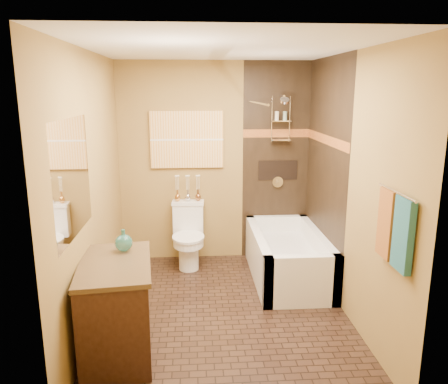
{
  "coord_description": "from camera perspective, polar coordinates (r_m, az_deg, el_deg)",
  "views": [
    {
      "loc": [
        -0.27,
        -3.94,
        2.16
      ],
      "look_at": [
        0.03,
        0.4,
        1.13
      ],
      "focal_mm": 35.0,
      "sensor_mm": 36.0,
      "label": 1
    }
  ],
  "objects": [
    {
      "name": "mosaic_band_back",
      "position": [
        5.54,
        6.92,
        7.62
      ],
      "size": [
        0.85,
        0.01,
        0.1
      ],
      "primitive_type": "cube",
      "color": "brown",
      "rests_on": "alcove_tile_back"
    },
    {
      "name": "curtain_rod",
      "position": [
        4.74,
        4.2,
        11.59
      ],
      "size": [
        0.03,
        1.55,
        0.03
      ],
      "primitive_type": "cylinder",
      "rotation": [
        1.57,
        0.0,
        0.0
      ],
      "color": "silver",
      "rests_on": "wall_back"
    },
    {
      "name": "towel_teal",
      "position": [
        3.26,
        22.36,
        -5.19
      ],
      "size": [
        0.05,
        0.22,
        0.52
      ],
      "primitive_type": "cube",
      "color": "#1D4E61",
      "rests_on": "towel_bar"
    },
    {
      "name": "sunset_painting",
      "position": [
        5.45,
        -4.87,
        6.83
      ],
      "size": [
        0.9,
        0.04,
        0.7
      ],
      "primitive_type": "cube",
      "color": "gold",
      "rests_on": "wall_back"
    },
    {
      "name": "teal_bottle",
      "position": [
        3.81,
        -12.98,
        -6.2
      ],
      "size": [
        0.16,
        0.16,
        0.23
      ],
      "primitive_type": null,
      "rotation": [
        0.0,
        0.0,
        -0.07
      ],
      "color": "#226659",
      "rests_on": "vanity"
    },
    {
      "name": "alcove_tile_back",
      "position": [
        5.6,
        6.8,
        3.86
      ],
      "size": [
        0.85,
        0.01,
        2.5
      ],
      "primitive_type": "cube",
      "color": "black",
      "rests_on": "wall_back"
    },
    {
      "name": "shower_fixtures",
      "position": [
        5.45,
        7.4,
        7.99
      ],
      "size": [
        0.24,
        0.33,
        1.16
      ],
      "color": "silver",
      "rests_on": "floor"
    },
    {
      "name": "wall_left",
      "position": [
        4.15,
        -16.87,
        0.07
      ],
      "size": [
        0.02,
        3.0,
        2.5
      ],
      "primitive_type": "cube",
      "color": "olive",
      "rests_on": "floor"
    },
    {
      "name": "ceiling",
      "position": [
        3.96,
        -0.09,
        18.25
      ],
      "size": [
        3.0,
        3.0,
        0.0
      ],
      "primitive_type": "plane",
      "color": "silver",
      "rests_on": "wall_back"
    },
    {
      "name": "vanity_mirror",
      "position": [
        3.5,
        -19.16,
        1.71
      ],
      "size": [
        0.01,
        1.0,
        0.9
      ],
      "primitive_type": "cube",
      "color": "white",
      "rests_on": "wall_left"
    },
    {
      "name": "alcove_niche",
      "position": [
        5.62,
        7.03,
        2.85
      ],
      "size": [
        0.5,
        0.01,
        0.25
      ],
      "primitive_type": "cube",
      "color": "black",
      "rests_on": "alcove_tile_back"
    },
    {
      "name": "towel_bar",
      "position": [
        3.3,
        21.63,
        -0.04
      ],
      "size": [
        0.02,
        0.55,
        0.02
      ],
      "primitive_type": "cylinder",
      "rotation": [
        1.57,
        0.0,
        0.0
      ],
      "color": "silver",
      "rests_on": "wall_right"
    },
    {
      "name": "towel_rust",
      "position": [
        3.48,
        20.5,
        -3.88
      ],
      "size": [
        0.05,
        0.22,
        0.52
      ],
      "primitive_type": "cube",
      "color": "brown",
      "rests_on": "towel_bar"
    },
    {
      "name": "vanity",
      "position": [
        3.8,
        -13.91,
        -14.55
      ],
      "size": [
        0.66,
        0.98,
        0.81
      ],
      "rotation": [
        0.0,
        0.0,
        0.11
      ],
      "color": "black",
      "rests_on": "floor"
    },
    {
      "name": "toilet",
      "position": [
        5.44,
        -4.67,
        -5.62
      ],
      "size": [
        0.41,
        0.6,
        0.79
      ],
      "rotation": [
        0.0,
        0.0,
        -0.06
      ],
      "color": "white",
      "rests_on": "floor"
    },
    {
      "name": "wall_back",
      "position": [
        5.52,
        -1.17,
        3.82
      ],
      "size": [
        2.4,
        0.02,
        2.5
      ],
      "primitive_type": "cube",
      "color": "olive",
      "rests_on": "floor"
    },
    {
      "name": "mosaic_band_right",
      "position": [
        4.94,
        13.15,
        6.69
      ],
      "size": [
        0.01,
        1.5,
        0.1
      ],
      "primitive_type": "cube",
      "color": "brown",
      "rests_on": "alcove_tile_right"
    },
    {
      "name": "wall_front",
      "position": [
        2.62,
        2.21,
        -7.0
      ],
      "size": [
        2.4,
        0.02,
        2.5
      ],
      "primitive_type": "cube",
      "color": "olive",
      "rests_on": "floor"
    },
    {
      "name": "bud_vases",
      "position": [
        5.46,
        -4.77,
        0.6
      ],
      "size": [
        0.33,
        0.07,
        0.32
      ],
      "color": "#C1833C",
      "rests_on": "toilet"
    },
    {
      "name": "floor",
      "position": [
        4.5,
        -0.08,
        -15.37
      ],
      "size": [
        3.0,
        3.0,
        0.0
      ],
      "primitive_type": "plane",
      "color": "black",
      "rests_on": "ground"
    },
    {
      "name": "wall_right",
      "position": [
        4.3,
        16.07,
        0.58
      ],
      "size": [
        0.02,
        3.0,
        2.5
      ],
      "primitive_type": "cube",
      "color": "olive",
      "rests_on": "floor"
    },
    {
      "name": "alcove_tile_right",
      "position": [
        4.99,
        13.04,
        2.47
      ],
      "size": [
        0.01,
        1.5,
        2.5
      ],
      "primitive_type": "cube",
      "color": "black",
      "rests_on": "wall_right"
    },
    {
      "name": "bathtub",
      "position": [
        5.18,
        8.29,
        -8.8
      ],
      "size": [
        0.8,
        1.5,
        0.55
      ],
      "color": "white",
      "rests_on": "floor"
    }
  ]
}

